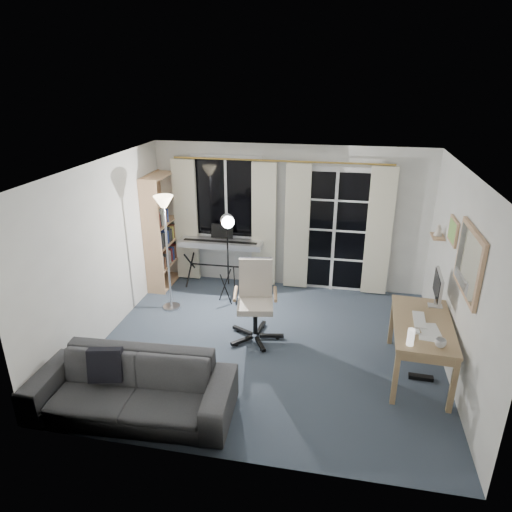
{
  "coord_description": "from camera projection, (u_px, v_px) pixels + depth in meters",
  "views": [
    {
      "loc": [
        0.85,
        -5.19,
        3.42
      ],
      "look_at": [
        -0.23,
        0.35,
        1.15
      ],
      "focal_mm": 32.0,
      "sensor_mm": 36.0,
      "label": 1
    }
  ],
  "objects": [
    {
      "name": "wall_mirror",
      "position": [
        469.0,
        262.0,
        4.86
      ],
      "size": [
        0.04,
        0.94,
        0.74
      ],
      "color": "tan",
      "rests_on": "floor"
    },
    {
      "name": "office_chair",
      "position": [
        255.0,
        293.0,
        6.21
      ],
      "size": [
        0.75,
        0.75,
        1.09
      ],
      "rotation": [
        0.0,
        0.0,
        0.17
      ],
      "color": "black",
      "rests_on": "floor"
    },
    {
      "name": "desk",
      "position": [
        422.0,
        329.0,
        5.36
      ],
      "size": [
        0.73,
        1.36,
        0.71
      ],
      "rotation": [
        0.0,
        0.0,
        -0.05
      ],
      "color": "#9E7451",
      "rests_on": "floor"
    },
    {
      "name": "desk_clutter",
      "position": [
        418.0,
        343.0,
        5.19
      ],
      "size": [
        0.44,
        0.81,
        0.9
      ],
      "rotation": [
        0.0,
        0.0,
        -0.05
      ],
      "color": "white",
      "rests_on": "desk"
    },
    {
      "name": "bookshelf",
      "position": [
        160.0,
        234.0,
        7.66
      ],
      "size": [
        0.31,
        0.9,
        1.92
      ],
      "rotation": [
        0.0,
        0.0,
        -0.0
      ],
      "color": "tan",
      "rests_on": "floor"
    },
    {
      "name": "keyboard_piano",
      "position": [
        221.0,
        244.0,
        7.61
      ],
      "size": [
        1.4,
        0.69,
        1.01
      ],
      "rotation": [
        0.0,
        0.0,
        0.01
      ],
      "color": "black",
      "rests_on": "floor"
    },
    {
      "name": "window",
      "position": [
        227.0,
        198.0,
        7.58
      ],
      "size": [
        1.2,
        0.08,
        1.4
      ],
      "color": "white",
      "rests_on": "floor"
    },
    {
      "name": "french_door",
      "position": [
        334.0,
        231.0,
        7.44
      ],
      "size": [
        1.32,
        0.09,
        2.11
      ],
      "color": "white",
      "rests_on": "floor"
    },
    {
      "name": "wall_shelf",
      "position": [
        438.0,
        232.0,
        6.2
      ],
      "size": [
        0.16,
        0.3,
        0.18
      ],
      "color": "tan",
      "rests_on": "floor"
    },
    {
      "name": "torchiere_lamp",
      "position": [
        165.0,
        219.0,
        6.63
      ],
      "size": [
        0.38,
        0.38,
        1.8
      ],
      "rotation": [
        0.0,
        0.0,
        0.42
      ],
      "color": "#B2B2B7",
      "rests_on": "floor"
    },
    {
      "name": "sofa",
      "position": [
        130.0,
        379.0,
        4.8
      ],
      "size": [
        2.2,
        0.74,
        0.85
      ],
      "rotation": [
        0.0,
        0.0,
        0.05
      ],
      "color": "#313133",
      "rests_on": "floor"
    },
    {
      "name": "studio_light",
      "position": [
        228.0,
        232.0,
        6.81
      ],
      "size": [
        0.35,
        0.35,
        1.52
      ],
      "rotation": [
        0.0,
        0.0,
        0.4
      ],
      "color": "black",
      "rests_on": "floor"
    },
    {
      "name": "framed_print",
      "position": [
        453.0,
        231.0,
        5.66
      ],
      "size": [
        0.03,
        0.42,
        0.32
      ],
      "color": "tan",
      "rests_on": "floor"
    },
    {
      "name": "mug",
      "position": [
        441.0,
        342.0,
        4.83
      ],
      "size": [
        0.12,
        0.1,
        0.12
      ],
      "primitive_type": "imported",
      "rotation": [
        0.0,
        0.0,
        -0.05
      ],
      "color": "silver",
      "rests_on": "desk"
    },
    {
      "name": "curtains",
      "position": [
        280.0,
        226.0,
        7.48
      ],
      "size": [
        3.6,
        0.07,
        2.13
      ],
      "color": "gold",
      "rests_on": "floor"
    },
    {
      "name": "floor",
      "position": [
        268.0,
        346.0,
        6.16
      ],
      "size": [
        4.5,
        4.0,
        0.02
      ],
      "primitive_type": "cube",
      "color": "#3B4957",
      "rests_on": "ground"
    },
    {
      "name": "monitor",
      "position": [
        438.0,
        287.0,
        5.6
      ],
      "size": [
        0.18,
        0.51,
        0.45
      ],
      "rotation": [
        0.0,
        0.0,
        -0.05
      ],
      "color": "silver",
      "rests_on": "desk"
    }
  ]
}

